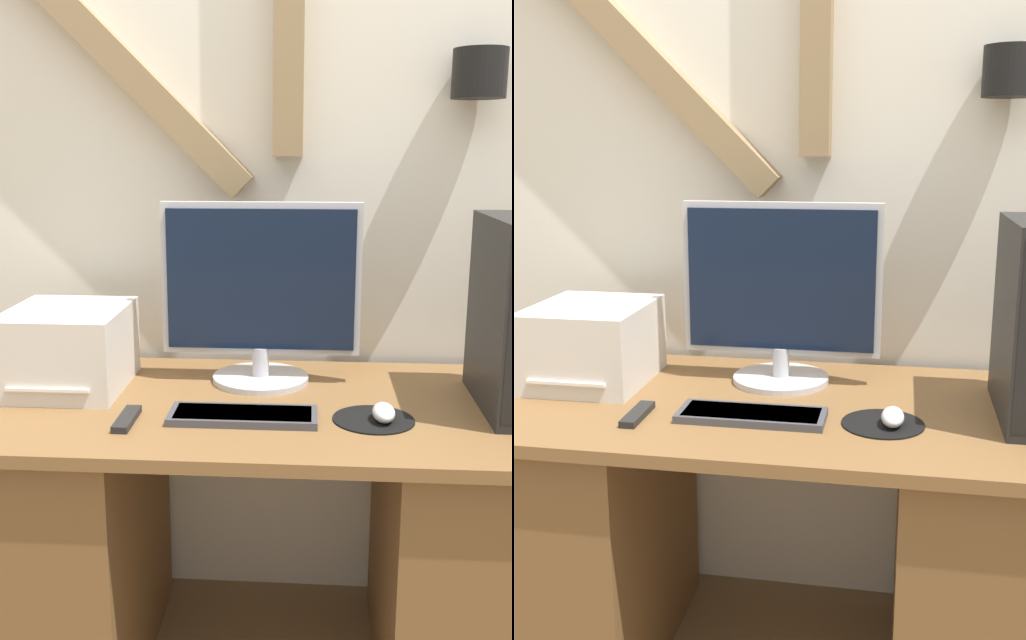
% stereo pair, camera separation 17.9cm
% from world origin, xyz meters
% --- Properties ---
extents(wall_back, '(6.40, 0.19, 2.70)m').
position_xyz_m(wall_back, '(-0.00, 0.79, 1.36)').
color(wall_back, silver).
rests_on(wall_back, ground_plane).
extents(desk, '(1.43, 0.73, 0.75)m').
position_xyz_m(desk, '(0.00, 0.37, 0.39)').
color(desk, brown).
rests_on(desk, ground_plane).
extents(monitor, '(0.52, 0.26, 0.47)m').
position_xyz_m(monitor, '(-0.01, 0.54, 0.99)').
color(monitor, '#B7B7BC').
rests_on(monitor, desk).
extents(keyboard, '(0.34, 0.13, 0.02)m').
position_xyz_m(keyboard, '(-0.04, 0.24, 0.76)').
color(keyboard, '#3D3D42').
rests_on(keyboard, desk).
extents(mousepad, '(0.19, 0.19, 0.00)m').
position_xyz_m(mousepad, '(0.26, 0.26, 0.75)').
color(mousepad, black).
rests_on(mousepad, desk).
extents(mouse, '(0.05, 0.09, 0.04)m').
position_xyz_m(mouse, '(0.28, 0.25, 0.77)').
color(mouse, silver).
rests_on(mouse, mousepad).
extents(printer, '(0.29, 0.35, 0.21)m').
position_xyz_m(printer, '(-0.51, 0.45, 0.85)').
color(printer, beige).
rests_on(printer, desk).
extents(remote_control, '(0.04, 0.15, 0.02)m').
position_xyz_m(remote_control, '(-0.30, 0.20, 0.76)').
color(remote_control, black).
rests_on(remote_control, desk).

